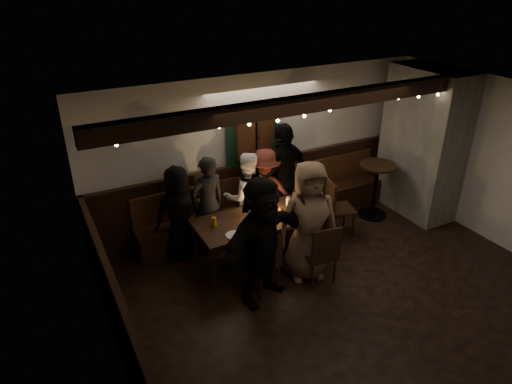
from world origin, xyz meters
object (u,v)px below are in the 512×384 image
person_b (208,204)px  person_d (265,192)px  dining_table (262,220)px  chair_near_right (322,252)px  high_top (376,184)px  person_g (308,222)px  person_f (262,240)px  person_e (284,177)px  chair_end (335,204)px  person_a (179,213)px  chair_near_left (266,261)px  person_c (246,197)px

person_b → person_d: (1.02, 0.02, -0.04)m
dining_table → person_b: size_ratio=1.30×
chair_near_right → person_b: size_ratio=0.60×
chair_near_right → high_top: 2.31m
person_g → person_b: bearing=139.4°
dining_table → chair_near_right: chair_near_right is taller
person_f → person_e: bearing=30.7°
chair_end → person_a: (-2.47, 0.59, 0.19)m
person_f → dining_table: bearing=41.4°
chair_near_left → person_b: (-0.24, 1.43, 0.27)m
person_c → person_e: 0.76m
chair_near_left → person_a: bearing=116.7°
dining_table → person_g: size_ratio=1.14×
dining_table → person_e: bearing=41.7°
dining_table → person_e: person_e is taller
person_b → person_f: 1.47m
chair_end → person_a: bearing=166.6°
person_e → person_g: size_ratio=1.04×
dining_table → person_c: bearing=85.0°
person_f → person_g: 0.81m
chair_near_right → person_e: bearing=77.9°
chair_near_right → person_c: size_ratio=0.62×
chair_near_left → person_d: (0.78, 1.45, 0.23)m
high_top → person_g: 2.26m
chair_near_left → high_top: (2.77, 1.02, 0.12)m
person_b → person_d: 1.02m
chair_near_left → person_f: size_ratio=0.51×
chair_end → person_a: 2.54m
high_top → person_c: (-2.36, 0.38, 0.12)m
person_c → chair_near_right: bearing=116.6°
chair_near_right → person_a: (-1.51, 1.60, 0.21)m
chair_near_right → person_b: 1.93m
high_top → person_a: bearing=173.4°
chair_near_left → chair_end: bearing=25.4°
person_a → person_b: bearing=-179.7°
chair_end → high_top: 1.03m
high_top → chair_end: bearing=-169.7°
person_c → person_g: person_g is taller
person_g → chair_near_right: bearing=-60.6°
chair_near_left → person_g: person_g is taller
chair_near_right → chair_end: chair_end is taller
dining_table → chair_end: size_ratio=2.06×
chair_near_right → person_g: 0.46m
person_d → person_f: (-0.86, -1.49, 0.15)m
chair_near_right → person_d: 1.65m
high_top → person_b: size_ratio=0.64×
chair_near_right → chair_near_left: bearing=167.2°
chair_near_left → person_c: size_ratio=0.60×
chair_end → person_g: 1.32m
high_top → person_c: 2.39m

